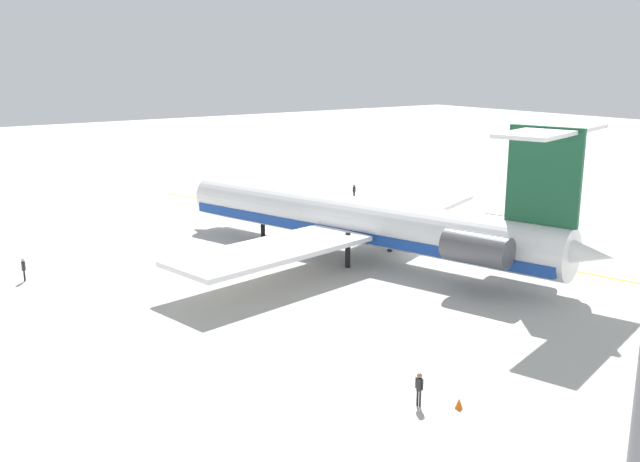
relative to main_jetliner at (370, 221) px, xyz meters
The scene contains 8 objects.
ground 5.81m from the main_jetliner, 102.73° to the right, with size 290.29×290.29×0.00m, color #B7B5AD.
main_jetliner is the anchor object (origin of this frame).
ground_crew_near_nose 26.24m from the main_jetliner, 35.28° to the right, with size 0.29×0.46×1.82m.
ground_crew_near_tail 27.62m from the main_jetliner, 67.54° to the left, with size 0.43×0.29×1.82m.
ground_crew_portside 26.36m from the main_jetliner, 146.10° to the left, with size 0.43×0.28×1.76m.
safety_cone_nose 25.30m from the main_jetliner, 14.04° to the right, with size 0.40×0.40×0.55m, color #EA590F.
safety_cone_wingtip 26.83m from the main_jetliner, 150.24° to the left, with size 0.40×0.40×0.55m, color #EA590F.
taxiway_centreline 8.54m from the main_jetliner, 81.82° to the right, with size 77.56×0.36×0.01m, color gold.
Camera 1 is at (-43.95, 41.76, 16.68)m, focal length 39.89 mm.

